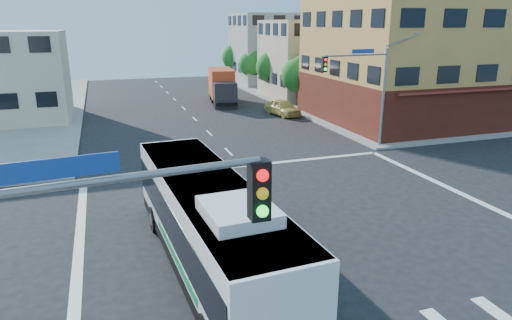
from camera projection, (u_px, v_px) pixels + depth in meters
name	position (u px, v px, depth m)	size (l,w,h in m)	color
ground	(307.00, 227.00, 20.18)	(120.00, 120.00, 0.00)	black
sidewalk_ne	(432.00, 88.00, 62.64)	(50.00, 50.00, 0.15)	gray
corner_building_ne	(424.00, 55.00, 41.38)	(18.10, 15.44, 14.00)	#CB8C49
building_east_near	(318.00, 59.00, 54.91)	(12.06, 10.06, 9.00)	#C5B096
building_east_far	(276.00, 49.00, 67.47)	(12.06, 10.06, 10.00)	gray
signal_mast_ne	(365.00, 79.00, 31.16)	(7.91, 1.13, 8.07)	gray
signal_mast_sw	(43.00, 300.00, 6.31)	(7.91, 1.01, 8.07)	gray
street_tree_a	(299.00, 73.00, 48.13)	(3.60, 3.60, 5.53)	#3A2415
street_tree_b	(273.00, 65.00, 55.34)	(3.80, 3.80, 5.79)	#3A2415
street_tree_c	(252.00, 62.00, 62.68)	(3.40, 3.40, 5.29)	#3A2415
street_tree_d	(236.00, 56.00, 69.81)	(4.00, 4.00, 6.03)	#3A2415
transit_bus	(209.00, 224.00, 16.13)	(3.47, 12.87, 3.77)	black
box_truck	(222.00, 87.00, 50.83)	(3.61, 8.52, 3.72)	#242429
parked_car	(283.00, 107.00, 44.40)	(1.84, 4.57, 1.56)	#D1BA59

